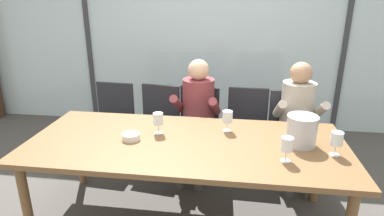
% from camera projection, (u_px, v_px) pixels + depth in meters
% --- Properties ---
extents(ground, '(14.00, 14.00, 0.00)m').
position_uv_depth(ground, '(200.00, 162.00, 3.69)').
color(ground, '#4C4742').
extents(window_glass_panel, '(7.64, 0.03, 2.60)m').
position_uv_depth(window_glass_panel, '(211.00, 33.00, 4.35)').
color(window_glass_panel, silver).
rests_on(window_glass_panel, ground).
extents(window_mullion_left, '(0.06, 0.06, 2.60)m').
position_uv_depth(window_mullion_left, '(88.00, 32.00, 4.55)').
color(window_mullion_left, '#38383D').
rests_on(window_mullion_left, ground).
extents(window_mullion_right, '(0.06, 0.06, 2.60)m').
position_uv_depth(window_mullion_right, '(346.00, 36.00, 4.11)').
color(window_mullion_right, '#38383D').
rests_on(window_mullion_right, ground).
extents(hillside_vineyard, '(13.64, 2.40, 1.91)m').
position_uv_depth(hillside_vineyard, '(223.00, 30.00, 8.09)').
color(hillside_vineyard, '#386633').
rests_on(hillside_vineyard, ground).
extents(dining_table, '(2.44, 1.05, 0.73)m').
position_uv_depth(dining_table, '(186.00, 148.00, 2.53)').
color(dining_table, brown).
rests_on(dining_table, ground).
extents(chair_near_curtain, '(0.47, 0.47, 0.88)m').
position_uv_depth(chair_near_curtain, '(113.00, 117.00, 3.59)').
color(chair_near_curtain, '#232328').
rests_on(chair_near_curtain, ground).
extents(chair_left_of_center, '(0.49, 0.49, 0.88)m').
position_uv_depth(chair_left_of_center, '(158.00, 120.00, 3.51)').
color(chair_left_of_center, '#232328').
rests_on(chair_left_of_center, ground).
extents(chair_center, '(0.49, 0.49, 0.88)m').
position_uv_depth(chair_center, '(197.00, 123.00, 3.44)').
color(chair_center, '#232328').
rests_on(chair_center, ground).
extents(chair_right_of_center, '(0.45, 0.45, 0.88)m').
position_uv_depth(chair_right_of_center, '(247.00, 125.00, 3.39)').
color(chair_right_of_center, '#232328').
rests_on(chair_right_of_center, ground).
extents(chair_near_window_right, '(0.49, 0.49, 0.88)m').
position_uv_depth(chair_near_window_right, '(291.00, 128.00, 3.32)').
color(chair_near_window_right, '#232328').
rests_on(chair_near_window_right, ground).
extents(person_maroon_top, '(0.49, 0.63, 1.20)m').
position_uv_depth(person_maroon_top, '(197.00, 111.00, 3.27)').
color(person_maroon_top, brown).
rests_on(person_maroon_top, ground).
extents(person_beige_jumper, '(0.47, 0.62, 1.20)m').
position_uv_depth(person_beige_jumper, '(298.00, 116.00, 3.15)').
color(person_beige_jumper, '#B7AD9E').
rests_on(person_beige_jumper, ground).
extents(ice_bucket_primary, '(0.23, 0.23, 0.23)m').
position_uv_depth(ice_bucket_primary, '(302.00, 130.00, 2.41)').
color(ice_bucket_primary, '#B7B7BC').
rests_on(ice_bucket_primary, dining_table).
extents(tasting_bowl, '(0.14, 0.14, 0.05)m').
position_uv_depth(tasting_bowl, '(131.00, 137.00, 2.53)').
color(tasting_bowl, silver).
rests_on(tasting_bowl, dining_table).
extents(wine_glass_by_left_taster, '(0.08, 0.08, 0.17)m').
position_uv_depth(wine_glass_by_left_taster, '(287.00, 145.00, 2.18)').
color(wine_glass_by_left_taster, silver).
rests_on(wine_glass_by_left_taster, dining_table).
extents(wine_glass_near_bucket, '(0.08, 0.08, 0.17)m').
position_uv_depth(wine_glass_near_bucket, '(227.00, 118.00, 2.66)').
color(wine_glass_near_bucket, silver).
rests_on(wine_glass_near_bucket, dining_table).
extents(wine_glass_center_pour, '(0.08, 0.08, 0.17)m').
position_uv_depth(wine_glass_center_pour, '(158.00, 120.00, 2.62)').
color(wine_glass_center_pour, silver).
rests_on(wine_glass_center_pour, dining_table).
extents(wine_glass_by_right_taster, '(0.08, 0.08, 0.17)m').
position_uv_depth(wine_glass_by_right_taster, '(337.00, 140.00, 2.26)').
color(wine_glass_by_right_taster, silver).
rests_on(wine_glass_by_right_taster, dining_table).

